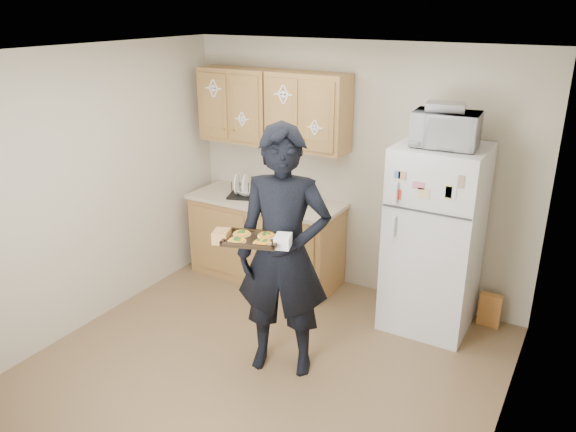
{
  "coord_description": "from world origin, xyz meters",
  "views": [
    {
      "loc": [
        2.11,
        -3.19,
        2.81
      ],
      "look_at": [
        0.02,
        0.45,
        1.22
      ],
      "focal_mm": 35.0,
      "sensor_mm": 36.0,
      "label": 1
    }
  ],
  "objects": [
    {
      "name": "baking_tray",
      "position": [
        0.02,
        -0.09,
        1.21
      ],
      "size": [
        0.47,
        0.41,
        0.04
      ],
      "primitive_type": "cube",
      "rotation": [
        0.0,
        0.0,
        0.33
      ],
      "color": "black",
      "rests_on": "person"
    },
    {
      "name": "cereal_box",
      "position": [
        1.47,
        1.67,
        0.16
      ],
      "size": [
        0.2,
        0.07,
        0.32
      ],
      "primitive_type": "cube",
      "color": "#E1BB4F",
      "rests_on": "floor"
    },
    {
      "name": "wall_front",
      "position": [
        0.0,
        -1.8,
        1.25
      ],
      "size": [
        3.6,
        0.04,
        2.5
      ],
      "primitive_type": "cube",
      "color": "#B9AE96",
      "rests_on": "floor"
    },
    {
      "name": "pizza_back_right",
      "position": [
        0.09,
        0.01,
        1.22
      ],
      "size": [
        0.13,
        0.13,
        0.02
      ],
      "primitive_type": "cylinder",
      "color": "#F2AC1E",
      "rests_on": "baking_tray"
    },
    {
      "name": "pizza_front_left",
      "position": [
        -0.04,
        -0.18,
        1.22
      ],
      "size": [
        0.13,
        0.13,
        0.02
      ],
      "primitive_type": "cylinder",
      "color": "#F2AC1E",
      "rests_on": "baking_tray"
    },
    {
      "name": "foil_pan",
      "position": [
        0.94,
        1.41,
        2.02
      ],
      "size": [
        0.34,
        0.27,
        0.07
      ],
      "primitive_type": "cube",
      "rotation": [
        0.0,
        0.0,
        0.19
      ],
      "color": "#B3B2B9",
      "rests_on": "microwave"
    },
    {
      "name": "bowl",
      "position": [
        -1.08,
        1.47,
        0.95
      ],
      "size": [
        0.29,
        0.29,
        0.06
      ],
      "primitive_type": "imported",
      "rotation": [
        0.0,
        0.0,
        -0.24
      ],
      "color": "white",
      "rests_on": "dish_rack"
    },
    {
      "name": "wall_back",
      "position": [
        0.0,
        1.8,
        1.25
      ],
      "size": [
        3.6,
        0.04,
        2.5
      ],
      "primitive_type": "cube",
      "color": "#B9AE96",
      "rests_on": "floor"
    },
    {
      "name": "upper_cab_left",
      "position": [
        -1.25,
        1.61,
        1.83
      ],
      "size": [
        0.8,
        0.33,
        0.75
      ],
      "primitive_type": "cube",
      "color": "brown",
      "rests_on": "wall_back"
    },
    {
      "name": "floor",
      "position": [
        0.0,
        0.0,
        0.0
      ],
      "size": [
        3.6,
        3.6,
        0.0
      ],
      "primitive_type": "plane",
      "color": "brown",
      "rests_on": "ground"
    },
    {
      "name": "soap_bottle",
      "position": [
        -0.39,
        1.41,
        0.98
      ],
      "size": [
        0.09,
        0.09,
        0.17
      ],
      "primitive_type": "imported",
      "rotation": [
        0.0,
        0.0,
        0.22
      ],
      "color": "silver",
      "rests_on": "countertop"
    },
    {
      "name": "ceiling",
      "position": [
        0.0,
        0.0,
        2.5
      ],
      "size": [
        3.6,
        3.6,
        0.0
      ],
      "primitive_type": "plane",
      "color": "silver",
      "rests_on": "wall_back"
    },
    {
      "name": "wall_left",
      "position": [
        -1.8,
        0.0,
        1.25
      ],
      "size": [
        0.04,
        3.6,
        2.5
      ],
      "primitive_type": "cube",
      "color": "#B9AE96",
      "rests_on": "floor"
    },
    {
      "name": "wall_right",
      "position": [
        1.8,
        0.0,
        1.25
      ],
      "size": [
        0.04,
        3.6,
        2.5
      ],
      "primitive_type": "cube",
      "color": "#B9AE96",
      "rests_on": "floor"
    },
    {
      "name": "dish_rack",
      "position": [
        -1.05,
        1.47,
        0.98
      ],
      "size": [
        0.48,
        0.42,
        0.16
      ],
      "primitive_type": "cube",
      "rotation": [
        0.0,
        0.0,
        0.34
      ],
      "color": "black",
      "rests_on": "countertop"
    },
    {
      "name": "base_cabinet",
      "position": [
        -0.85,
        1.48,
        0.43
      ],
      "size": [
        1.6,
        0.6,
        0.86
      ],
      "primitive_type": "cube",
      "color": "brown",
      "rests_on": "floor"
    },
    {
      "name": "upper_cab_right",
      "position": [
        -0.43,
        1.61,
        1.83
      ],
      "size": [
        0.8,
        0.33,
        0.75
      ],
      "primitive_type": "cube",
      "color": "brown",
      "rests_on": "wall_back"
    },
    {
      "name": "refrigerator",
      "position": [
        0.95,
        1.43,
        0.85
      ],
      "size": [
        0.75,
        0.7,
        1.7
      ],
      "primitive_type": "cube",
      "color": "silver",
      "rests_on": "floor"
    },
    {
      "name": "pizza_front_right",
      "position": [
        0.13,
        -0.12,
        1.22
      ],
      "size": [
        0.13,
        0.13,
        0.02
      ],
      "primitive_type": "cylinder",
      "color": "#F2AC1E",
      "rests_on": "baking_tray"
    },
    {
      "name": "microwave",
      "position": [
        0.97,
        1.38,
        1.85
      ],
      "size": [
        0.55,
        0.4,
        0.29
      ],
      "primitive_type": "imported",
      "rotation": [
        0.0,
        0.0,
        0.08
      ],
      "color": "silver",
      "rests_on": "refrigerator"
    },
    {
      "name": "pizza_back_left",
      "position": [
        -0.09,
        -0.05,
        1.22
      ],
      "size": [
        0.13,
        0.13,
        0.02
      ],
      "primitive_type": "cylinder",
      "color": "#F2AC1E",
      "rests_on": "baking_tray"
    },
    {
      "name": "person",
      "position": [
        0.12,
        0.2,
        1.01
      ],
      "size": [
        0.85,
        0.69,
        2.01
      ],
      "primitive_type": "imported",
      "rotation": [
        0.0,
        0.0,
        0.33
      ],
      "color": "black",
      "rests_on": "floor"
    },
    {
      "name": "countertop",
      "position": [
        -0.85,
        1.48,
        0.88
      ],
      "size": [
        1.64,
        0.64,
        0.04
      ],
      "primitive_type": "cube",
      "color": "#BCAD90",
      "rests_on": "base_cabinet"
    }
  ]
}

